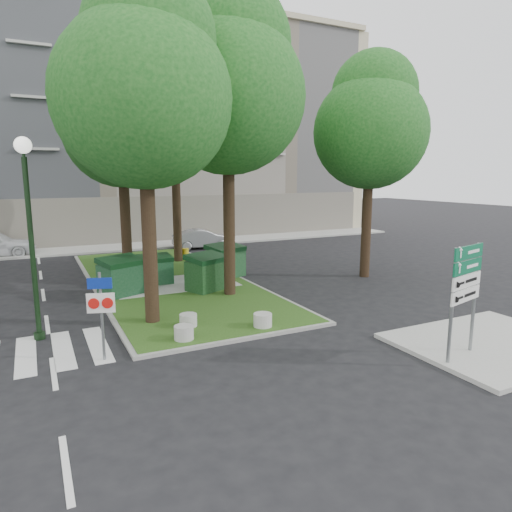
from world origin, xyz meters
TOP-DOWN VIEW (x-y plane):
  - ground at (0.00, 0.00)m, footprint 120.00×120.00m
  - median_island at (0.50, 8.00)m, footprint 6.00×16.00m
  - median_kerb at (0.50, 8.00)m, footprint 6.30×16.30m
  - sidewalk_corner at (6.50, -3.50)m, footprint 5.00×4.00m
  - building_sidewalk at (0.00, 18.50)m, footprint 42.00×3.00m
  - zebra_crossing at (-3.75, 1.50)m, footprint 5.00×3.00m
  - apartment_building at (0.00, 26.00)m, footprint 41.00×12.00m
  - tree_median_near_left at (-1.41, 2.56)m, footprint 5.20×5.20m
  - tree_median_near_right at (2.09, 4.56)m, footprint 5.60×5.60m
  - tree_median_mid at (-0.91, 9.06)m, footprint 4.80×4.80m
  - tree_median_far at (2.29, 12.06)m, footprint 5.80×5.80m
  - tree_street_right at (9.09, 5.06)m, footprint 5.00×5.00m
  - dumpster_a at (-1.75, 6.25)m, footprint 1.90×1.65m
  - dumpster_b at (-0.15, 7.41)m, footprint 1.38×0.99m
  - dumpster_c at (1.45, 5.49)m, footprint 1.90×1.67m
  - dumpster_d at (3.00, 7.33)m, footprint 1.93×1.66m
  - bollard_left at (-1.10, 0.50)m, footprint 0.55×0.55m
  - bollard_right at (1.38, 0.50)m, footprint 0.56×0.56m
  - bollard_mid at (-0.64, 1.52)m, footprint 0.53×0.53m
  - litter_bin at (2.65, 12.13)m, footprint 0.35×0.35m
  - street_lamp at (-4.74, 2.68)m, footprint 0.45×0.45m
  - traffic_sign_pole at (-3.29, 0.28)m, footprint 0.66×0.26m
  - directional_sign at (4.83, -3.77)m, footprint 1.39×0.41m
  - car_silver at (5.03, 16.05)m, footprint 3.87×1.72m

SIDE VIEW (x-z plane):
  - ground at x=0.00m, z-range 0.00..0.00m
  - zebra_crossing at x=-3.75m, z-range 0.00..0.01m
  - median_kerb at x=0.50m, z-range 0.00..0.10m
  - median_island at x=0.50m, z-range 0.00..0.12m
  - sidewalk_corner at x=6.50m, z-range 0.00..0.12m
  - building_sidewalk at x=0.00m, z-range 0.00..0.12m
  - bollard_mid at x=-0.64m, z-range 0.12..0.50m
  - bollard_left at x=-1.10m, z-range 0.12..0.51m
  - bollard_right at x=1.38m, z-range 0.12..0.52m
  - litter_bin at x=2.65m, z-range 0.12..0.74m
  - car_silver at x=5.03m, z-range 0.00..1.24m
  - dumpster_b at x=-0.15m, z-range 0.09..1.35m
  - dumpster_c at x=1.45m, z-range 0.09..1.56m
  - dumpster_a at x=-1.75m, z-range 0.09..1.57m
  - dumpster_d at x=3.00m, z-range 0.09..1.60m
  - traffic_sign_pole at x=-3.29m, z-range 0.33..2.62m
  - directional_sign at x=4.83m, z-range 0.59..3.44m
  - street_lamp at x=-4.74m, z-range 0.73..6.41m
  - tree_median_mid at x=-0.91m, z-range 1.98..11.97m
  - tree_street_right at x=9.09m, z-range 1.95..12.02m
  - tree_median_near_left at x=-1.41m, z-range 2.05..12.58m
  - tree_median_near_right at x=2.09m, z-range 2.26..13.72m
  - apartment_building at x=0.00m, z-range 0.00..16.00m
  - tree_median_far at x=2.29m, z-range 2.36..14.28m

